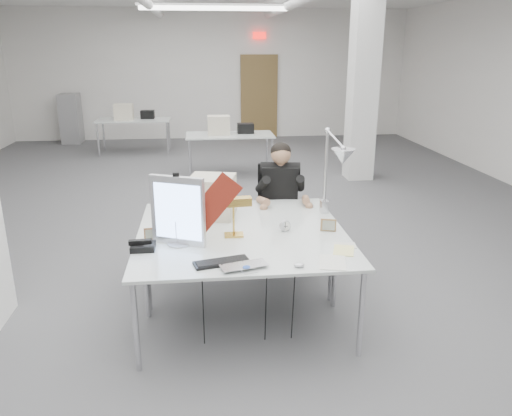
# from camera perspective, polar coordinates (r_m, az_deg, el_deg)

# --- Properties ---
(room_shell) EXTENTS (10.04, 14.04, 3.24)m
(room_shell) POSITION_cam_1_polar(r_m,az_deg,el_deg) (6.30, -3.08, 12.49)
(room_shell) COLOR #4D4D4F
(room_shell) RESTS_ON ground
(desk_main) EXTENTS (1.80, 0.90, 0.02)m
(desk_main) POSITION_cam_1_polar(r_m,az_deg,el_deg) (3.96, -1.13, -5.13)
(desk_main) COLOR silver
(desk_main) RESTS_ON room_shell
(desk_second) EXTENTS (1.80, 0.90, 0.02)m
(desk_second) POSITION_cam_1_polar(r_m,az_deg,el_deg) (4.80, -2.11, -0.92)
(desk_second) COLOR silver
(desk_second) RESTS_ON room_shell
(bg_desk_a) EXTENTS (1.60, 0.80, 0.02)m
(bg_desk_a) POSITION_cam_1_polar(r_m,az_deg,el_deg) (9.27, -3.02, 8.33)
(bg_desk_a) COLOR silver
(bg_desk_a) RESTS_ON room_shell
(bg_desk_b) EXTENTS (1.60, 0.80, 0.02)m
(bg_desk_b) POSITION_cam_1_polar(r_m,az_deg,el_deg) (11.53, -13.81, 9.75)
(bg_desk_b) COLOR silver
(bg_desk_b) RESTS_ON room_shell
(filing_cabinet) EXTENTS (0.45, 0.55, 1.20)m
(filing_cabinet) POSITION_cam_1_polar(r_m,az_deg,el_deg) (13.27, -20.39, 9.56)
(filing_cabinet) COLOR gray
(filing_cabinet) RESTS_ON room_shell
(office_chair) EXTENTS (0.60, 0.60, 1.07)m
(office_chair) POSITION_cam_1_polar(r_m,az_deg,el_deg) (5.48, 2.67, -0.78)
(office_chair) COLOR black
(office_chair) RESTS_ON room_shell
(seated_person) EXTENTS (0.60, 0.70, 0.94)m
(seated_person) POSITION_cam_1_polar(r_m,az_deg,el_deg) (5.33, 2.81, 2.78)
(seated_person) COLOR black
(seated_person) RESTS_ON office_chair
(monitor) EXTENTS (0.44, 0.23, 0.57)m
(monitor) POSITION_cam_1_polar(r_m,az_deg,el_deg) (4.04, -8.93, -0.33)
(monitor) COLOR silver
(monitor) RESTS_ON desk_main
(pennant) EXTENTS (0.49, 0.02, 0.53)m
(pennant) POSITION_cam_1_polar(r_m,az_deg,el_deg) (3.99, -4.97, 0.43)
(pennant) COLOR maroon
(pennant) RESTS_ON monitor
(keyboard) EXTENTS (0.43, 0.23, 0.02)m
(keyboard) POSITION_cam_1_polar(r_m,az_deg,el_deg) (3.74, -3.97, -6.20)
(keyboard) COLOR black
(keyboard) RESTS_ON desk_main
(laptop) EXTENTS (0.39, 0.31, 0.03)m
(laptop) POSITION_cam_1_polar(r_m,az_deg,el_deg) (3.62, -1.09, -7.00)
(laptop) COLOR #A3A2A6
(laptop) RESTS_ON desk_main
(mouse) EXTENTS (0.09, 0.08, 0.03)m
(mouse) POSITION_cam_1_polar(r_m,az_deg,el_deg) (3.69, 4.95, -6.51)
(mouse) COLOR silver
(mouse) RESTS_ON desk_main
(bankers_lamp) EXTENTS (0.33, 0.15, 0.36)m
(bankers_lamp) POSITION_cam_1_polar(r_m,az_deg,el_deg) (4.21, -2.58, -0.92)
(bankers_lamp) COLOR #BA833A
(bankers_lamp) RESTS_ON desk_main
(desk_phone) EXTENTS (0.19, 0.17, 0.05)m
(desk_phone) POSITION_cam_1_polar(r_m,az_deg,el_deg) (4.08, -12.78, -4.34)
(desk_phone) COLOR black
(desk_phone) RESTS_ON desk_main
(picture_frame_left) EXTENTS (0.13, 0.04, 0.10)m
(picture_frame_left) POSITION_cam_1_polar(r_m,az_deg,el_deg) (4.27, -11.85, -2.88)
(picture_frame_left) COLOR #9F6C44
(picture_frame_left) RESTS_ON desk_main
(picture_frame_right) EXTENTS (0.14, 0.07, 0.11)m
(picture_frame_right) POSITION_cam_1_polar(r_m,az_deg,el_deg) (4.40, 8.27, -1.95)
(picture_frame_right) COLOR olive
(picture_frame_right) RESTS_ON desk_main
(desk_clock) EXTENTS (0.10, 0.07, 0.10)m
(desk_clock) POSITION_cam_1_polar(r_m,az_deg,el_deg) (4.36, 3.33, -2.02)
(desk_clock) COLOR #BDBCC1
(desk_clock) RESTS_ON desk_main
(paper_stack_a) EXTENTS (0.25, 0.31, 0.01)m
(paper_stack_a) POSITION_cam_1_polar(r_m,az_deg,el_deg) (3.80, 8.74, -6.15)
(paper_stack_a) COLOR silver
(paper_stack_a) RESTS_ON desk_main
(paper_stack_b) EXTENTS (0.22, 0.26, 0.01)m
(paper_stack_b) POSITION_cam_1_polar(r_m,az_deg,el_deg) (4.02, 9.99, -4.79)
(paper_stack_b) COLOR #EEE88E
(paper_stack_b) RESTS_ON desk_main
(paper_stack_c) EXTENTS (0.20, 0.15, 0.01)m
(paper_stack_c) POSITION_cam_1_polar(r_m,az_deg,el_deg) (4.12, 10.11, -4.22)
(paper_stack_c) COLOR silver
(paper_stack_c) RESTS_ON desk_main
(beige_monitor) EXTENTS (0.48, 0.47, 0.39)m
(beige_monitor) POSITION_cam_1_polar(r_m,az_deg,el_deg) (4.72, -5.03, 1.31)
(beige_monitor) COLOR beige
(beige_monitor) RESTS_ON desk_second
(architect_lamp) EXTENTS (0.43, 0.75, 0.91)m
(architect_lamp) POSITION_cam_1_polar(r_m,az_deg,el_deg) (4.55, 8.75, 4.00)
(architect_lamp) COLOR silver
(architect_lamp) RESTS_ON desk_second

